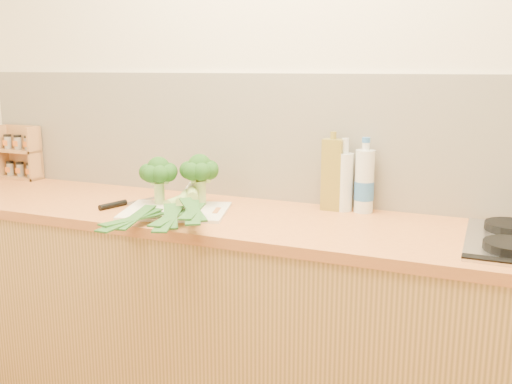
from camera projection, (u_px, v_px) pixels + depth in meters
room_shell at (290, 139)px, 2.40m from camera, size 3.50×3.50×3.50m
counter at (264, 325)px, 2.29m from camera, size 3.20×0.62×0.90m
chopping_board at (176, 211)px, 2.27m from camera, size 0.47×0.40×0.01m
broccoli_left at (159, 172)px, 2.33m from camera, size 0.16×0.16×0.20m
broccoli_right at (200, 170)px, 2.32m from camera, size 0.16×0.16×0.21m
leek_front at (167, 205)px, 2.23m from camera, size 0.10×0.67×0.04m
leek_mid at (181, 202)px, 2.21m from camera, size 0.28×0.65×0.04m
leek_back at (193, 199)px, 2.19m from camera, size 0.34×0.56×0.04m
chefs_knife at (121, 204)px, 2.37m from camera, size 0.12×0.32×0.02m
spice_rack at (21, 156)px, 2.93m from camera, size 0.23×0.09×0.27m
oil_tin at (332, 174)px, 2.28m from camera, size 0.08×0.05×0.32m
glass_bottle at (344, 181)px, 2.27m from camera, size 0.07×0.07×0.29m
amber_bottle at (338, 186)px, 2.30m from camera, size 0.06×0.06×0.23m
water_bottle at (364, 183)px, 2.25m from camera, size 0.08×0.08×0.28m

